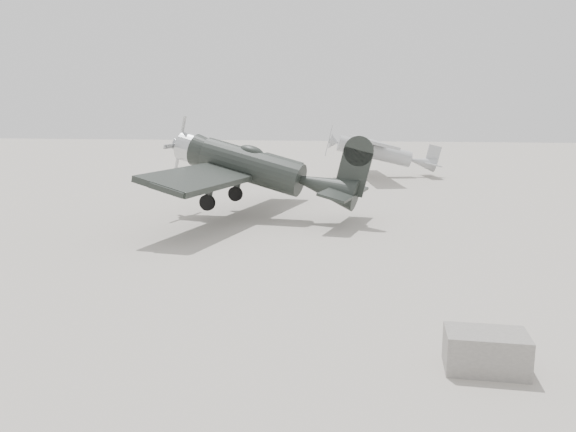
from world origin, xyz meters
name	(u,v)px	position (x,y,z in m)	size (l,w,h in m)	color
ground	(340,280)	(0.00, 0.00, 0.00)	(160.00, 160.00, 0.00)	#9F988D
lowwing_monoplane	(261,170)	(-4.17, 8.92, 2.17)	(9.20, 12.78, 4.10)	black
highwing_monoplane	(379,149)	(0.88, 26.56, 2.06)	(8.33, 11.67, 3.29)	#A1A4A6
equipment_block	(486,351)	(3.02, -5.21, 0.36)	(1.45, 0.91, 0.73)	slate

